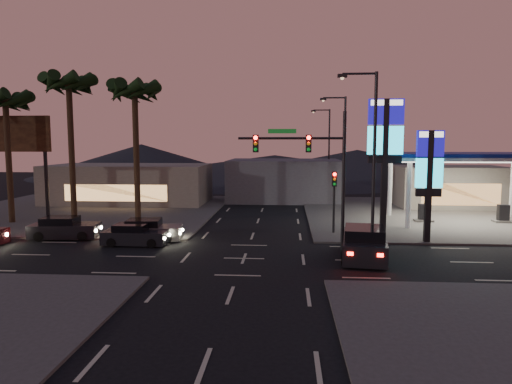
# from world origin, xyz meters

# --- Properties ---
(ground) EXTENTS (140.00, 140.00, 0.00)m
(ground) POSITION_xyz_m (0.00, 0.00, 0.00)
(ground) COLOR black
(ground) RESTS_ON ground
(corner_lot_ne) EXTENTS (24.00, 24.00, 0.12)m
(corner_lot_ne) POSITION_xyz_m (16.00, 16.00, 0.06)
(corner_lot_ne) COLOR #47443F
(corner_lot_ne) RESTS_ON ground
(corner_lot_nw) EXTENTS (24.00, 24.00, 0.12)m
(corner_lot_nw) POSITION_xyz_m (-16.00, 16.00, 0.06)
(corner_lot_nw) COLOR #47443F
(corner_lot_nw) RESTS_ON ground
(gas_station) EXTENTS (12.20, 8.20, 5.47)m
(gas_station) POSITION_xyz_m (16.00, 12.00, 5.08)
(gas_station) COLOR silver
(gas_station) RESTS_ON ground
(convenience_store) EXTENTS (10.00, 6.00, 4.00)m
(convenience_store) POSITION_xyz_m (18.00, 21.00, 2.00)
(convenience_store) COLOR #726B5B
(convenience_store) RESTS_ON ground
(pylon_sign_tall) EXTENTS (2.20, 0.35, 9.00)m
(pylon_sign_tall) POSITION_xyz_m (8.50, 5.50, 6.39)
(pylon_sign_tall) COLOR black
(pylon_sign_tall) RESTS_ON ground
(pylon_sign_short) EXTENTS (1.60, 0.35, 7.00)m
(pylon_sign_short) POSITION_xyz_m (11.00, 4.50, 4.66)
(pylon_sign_short) COLOR black
(pylon_sign_short) RESTS_ON ground
(traffic_signal_mast) EXTENTS (6.10, 0.39, 8.00)m
(traffic_signal_mast) POSITION_xyz_m (3.76, 1.99, 5.23)
(traffic_signal_mast) COLOR black
(traffic_signal_mast) RESTS_ON ground
(pedestal_signal) EXTENTS (0.32, 0.39, 4.30)m
(pedestal_signal) POSITION_xyz_m (5.50, 6.98, 2.92)
(pedestal_signal) COLOR black
(pedestal_signal) RESTS_ON ground
(streetlight_near) EXTENTS (2.14, 0.25, 10.00)m
(streetlight_near) POSITION_xyz_m (6.79, 1.00, 5.72)
(streetlight_near) COLOR black
(streetlight_near) RESTS_ON ground
(streetlight_mid) EXTENTS (2.14, 0.25, 10.00)m
(streetlight_mid) POSITION_xyz_m (6.79, 14.00, 5.72)
(streetlight_mid) COLOR black
(streetlight_mid) RESTS_ON ground
(streetlight_far) EXTENTS (2.14, 0.25, 10.00)m
(streetlight_far) POSITION_xyz_m (6.79, 28.00, 5.72)
(streetlight_far) COLOR black
(streetlight_far) RESTS_ON ground
(palm_a) EXTENTS (4.41, 4.41, 10.86)m
(palm_a) POSITION_xyz_m (-9.00, 9.50, 9.43)
(palm_a) COLOR black
(palm_a) RESTS_ON ground
(palm_b) EXTENTS (4.41, 4.41, 11.46)m
(palm_b) POSITION_xyz_m (-14.00, 9.50, 9.97)
(palm_b) COLOR black
(palm_b) RESTS_ON ground
(palm_c) EXTENTS (4.41, 4.41, 10.26)m
(palm_c) POSITION_xyz_m (-19.00, 9.50, 8.88)
(palm_c) COLOR black
(palm_c) RESTS_ON ground
(billboard) EXTENTS (6.00, 0.30, 8.50)m
(billboard) POSITION_xyz_m (-20.50, 13.00, 6.33)
(billboard) COLOR black
(billboard) RESTS_ON ground
(building_far_west) EXTENTS (16.00, 8.00, 4.00)m
(building_far_west) POSITION_xyz_m (-14.00, 22.00, 2.00)
(building_far_west) COLOR #726B5B
(building_far_west) RESTS_ON ground
(building_far_mid) EXTENTS (12.00, 9.00, 4.40)m
(building_far_mid) POSITION_xyz_m (2.00, 26.00, 2.20)
(building_far_mid) COLOR #4C4C51
(building_far_mid) RESTS_ON ground
(hill_left) EXTENTS (40.00, 40.00, 6.00)m
(hill_left) POSITION_xyz_m (-25.00, 60.00, 3.00)
(hill_left) COLOR black
(hill_left) RESTS_ON ground
(hill_right) EXTENTS (50.00, 50.00, 5.00)m
(hill_right) POSITION_xyz_m (15.00, 60.00, 2.50)
(hill_right) COLOR black
(hill_right) RESTS_ON ground
(hill_center) EXTENTS (60.00, 60.00, 4.00)m
(hill_center) POSITION_xyz_m (0.00, 60.00, 2.00)
(hill_center) COLOR black
(hill_center) RESTS_ON ground
(car_lane_a_front) EXTENTS (4.04, 1.75, 1.30)m
(car_lane_a_front) POSITION_xyz_m (-7.01, 2.87, 0.60)
(car_lane_a_front) COLOR black
(car_lane_a_front) RESTS_ON ground
(car_lane_b_front) EXTENTS (4.37, 2.09, 1.39)m
(car_lane_b_front) POSITION_xyz_m (-6.60, 4.14, 0.64)
(car_lane_b_front) COLOR #5B5B5E
(car_lane_b_front) RESTS_ON ground
(car_lane_b_mid) EXTENTS (4.55, 2.30, 1.44)m
(car_lane_b_mid) POSITION_xyz_m (-12.25, 4.40, 0.67)
(car_lane_b_mid) COLOR black
(car_lane_b_mid) RESTS_ON ground
(suv_station) EXTENTS (2.93, 5.51, 1.76)m
(suv_station) POSITION_xyz_m (6.49, 0.49, 0.82)
(suv_station) COLOR black
(suv_station) RESTS_ON ground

